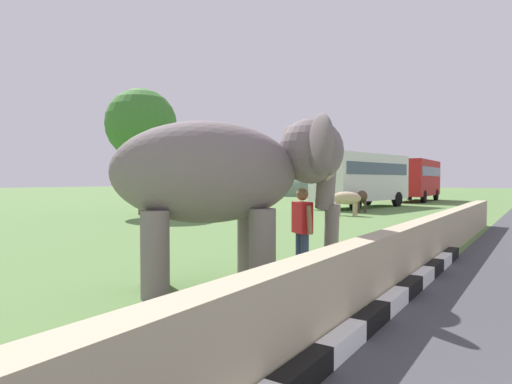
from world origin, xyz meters
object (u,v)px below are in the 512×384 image
bus_white (362,176)px  bus_red (416,177)px  elephant (228,175)px  cow_mid (362,197)px  person_handler (302,227)px  cow_near (346,199)px

bus_white → bus_red: bearing=-4.5°
elephant → cow_mid: 18.29m
person_handler → bus_white: 21.49m
bus_white → bus_red: same height
elephant → person_handler: 1.79m
elephant → bus_red: bus_red is taller
bus_white → cow_near: size_ratio=4.62×
person_handler → bus_red: 31.98m
bus_red → cow_near: size_ratio=4.44×
bus_red → cow_near: 17.84m
bus_white → bus_red: (10.98, -0.86, -0.00)m
cow_near → elephant: bearing=-165.3°
bus_red → cow_mid: 15.09m
person_handler → bus_white: size_ratio=0.19×
elephant → cow_near: size_ratio=2.05×
person_handler → bus_white: bus_white is taller
elephant → cow_near: (15.05, 3.94, -1.02)m
person_handler → cow_mid: (16.47, 4.79, -0.06)m
bus_white → cow_mid: bearing=-160.1°
cow_near → cow_mid: same height
elephant → cow_near: 15.59m
elephant → bus_white: bus_white is taller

